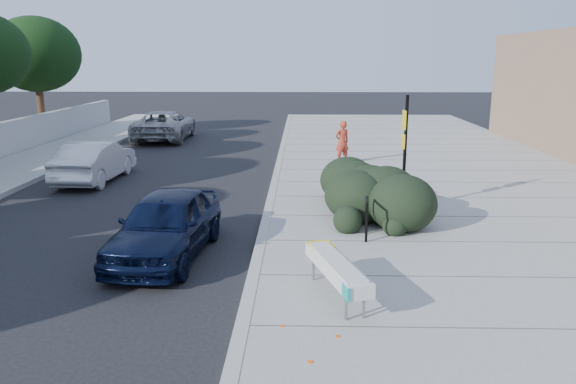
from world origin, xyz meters
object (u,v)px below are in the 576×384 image
suv_silver (165,125)px  bike_rack (367,214)px  bench (337,268)px  wagon_silver (95,161)px  pedestrian (342,142)px  sign_post (404,146)px  sedan_navy (166,225)px

suv_silver → bike_rack: bearing=116.3°
bench → suv_silver: 20.71m
wagon_silver → pedestrian: pedestrian is taller
bench → sign_post: (2.03, 5.59, 1.15)m
sedan_navy → sign_post: bearing=36.5°
bike_rack → suv_silver: size_ratio=0.17×
bench → wagon_silver: size_ratio=0.54×
bench → wagon_silver: bearing=111.6°
wagon_silver → suv_silver: suv_silver is taller
sign_post → pedestrian: sign_post is taller
sedan_navy → suv_silver: suv_silver is taller
sedan_navy → suv_silver: (-4.12, 16.99, 0.05)m
suv_silver → pedestrian: (8.40, -7.00, 0.21)m
bike_rack → sign_post: bearing=69.6°
bench → pedestrian: (0.93, 12.31, 0.28)m
bench → bike_rack: (0.84, 3.18, 0.02)m
bench → wagon_silver: wagon_silver is taller
bench → bike_rack: bike_rack is taller
bike_rack → sedan_navy: sedan_navy is taller
sign_post → pedestrian: 6.87m
bench → sedan_navy: size_ratio=0.55×
bench → bike_rack: 3.29m
sedan_navy → pedestrian: bearing=72.1°
sedan_navy → wagon_silver: size_ratio=0.98×
sign_post → wagon_silver: size_ratio=0.73×
sign_post → suv_silver: bearing=121.1°
bench → sedan_navy: 4.08m
bench → bike_rack: bearing=58.9°
bike_rack → wagon_silver: (-8.29, 6.36, -0.01)m
suv_silver → sedan_navy: bearing=102.6°
wagon_silver → pedestrian: size_ratio=2.56×
bench → sign_post: size_ratio=0.74×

